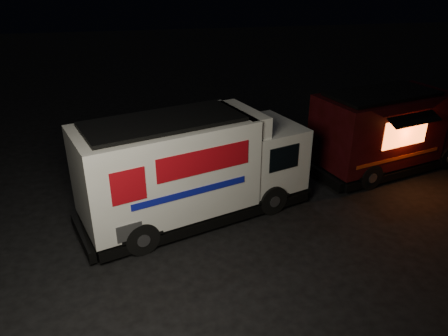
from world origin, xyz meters
The scene contains 3 objects.
ground centered at (0.00, 0.00, 0.00)m, with size 80.00×80.00×0.00m, color black.
white_truck centered at (-0.10, 1.52, 1.56)m, with size 6.90×2.35×3.13m, color white, non-canonical shape.
red_truck centered at (7.24, 3.53, 1.45)m, with size 6.23×2.29×2.90m, color #370A0F, non-canonical shape.
Camera 1 is at (-1.39, -9.68, 6.90)m, focal length 35.00 mm.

